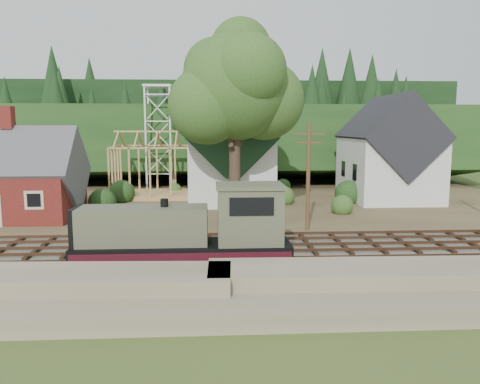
{
  "coord_description": "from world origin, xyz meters",
  "views": [
    {
      "loc": [
        0.28,
        -27.47,
        7.71
      ],
      "look_at": [
        2.19,
        6.0,
        3.0
      ],
      "focal_mm": 35.0,
      "sensor_mm": 36.0,
      "label": 1
    }
  ],
  "objects": [
    {
      "name": "car_blue",
      "position": [
        -8.22,
        8.97,
        0.89
      ],
      "size": [
        3.21,
        3.59,
        1.18
      ],
      "primitive_type": "imported",
      "rotation": [
        0.0,
        0.0,
        0.66
      ],
      "color": "#61A8D1",
      "rests_on": "village_flat"
    },
    {
      "name": "embankment",
      "position": [
        0.0,
        -8.5,
        0.0
      ],
      "size": [
        64.0,
        5.0,
        1.6
      ],
      "primitive_type": "cube",
      "color": "#7F7259",
      "rests_on": "ground"
    },
    {
      "name": "locomotive",
      "position": [
        -0.94,
        -3.0,
        2.03
      ],
      "size": [
        11.27,
        2.82,
        4.53
      ],
      "color": "black",
      "rests_on": "railroad_bed"
    },
    {
      "name": "church",
      "position": [
        2.0,
        19.68,
        5.18
      ],
      "size": [
        8.4,
        15.17,
        13.0
      ],
      "color": "silver",
      "rests_on": "village_flat"
    },
    {
      "name": "telegraph_pole_near",
      "position": [
        7.0,
        5.2,
        4.25
      ],
      "size": [
        2.2,
        0.28,
        8.0
      ],
      "color": "#4C331E",
      "rests_on": "ground"
    },
    {
      "name": "big_tree",
      "position": [
        2.17,
        10.08,
        10.22
      ],
      "size": [
        10.9,
        8.4,
        14.7
      ],
      "color": "#38281E",
      "rests_on": "village_flat"
    },
    {
      "name": "ground",
      "position": [
        0.0,
        0.0,
        0.0
      ],
      "size": [
        140.0,
        140.0,
        0.0
      ],
      "primitive_type": "plane",
      "color": "#384C1E",
      "rests_on": "ground"
    },
    {
      "name": "farmhouse",
      "position": [
        18.0,
        19.0,
        4.87
      ],
      "size": [
        8.4,
        10.8,
        10.6
      ],
      "color": "silver",
      "rests_on": "village_flat"
    },
    {
      "name": "timber_frame",
      "position": [
        -6.0,
        22.0,
        3.27
      ],
      "size": [
        8.2,
        6.2,
        6.99
      ],
      "color": "tan",
      "rests_on": "village_flat"
    },
    {
      "name": "car_red",
      "position": [
        18.75,
        15.62,
        0.89
      ],
      "size": [
        4.45,
        2.39,
        1.19
      ],
      "primitive_type": "imported",
      "rotation": [
        0.0,
        0.0,
        1.47
      ],
      "color": "red",
      "rests_on": "village_flat"
    },
    {
      "name": "ridge",
      "position": [
        0.0,
        58.0,
        0.0
      ],
      "size": [
        80.0,
        20.0,
        12.0
      ],
      "primitive_type": "cube",
      "color": "black",
      "rests_on": "ground"
    },
    {
      "name": "depot",
      "position": [
        -16.0,
        11.0,
        3.21
      ],
      "size": [
        10.8,
        7.41,
        9.0
      ],
      "color": "#5B1416",
      "rests_on": "village_flat"
    },
    {
      "name": "railroad_bed",
      "position": [
        0.0,
        0.0,
        0.08
      ],
      "size": [
        64.0,
        11.0,
        0.16
      ],
      "primitive_type": "cube",
      "color": "#726B5B",
      "rests_on": "ground"
    },
    {
      "name": "lattice_tower",
      "position": [
        -6.0,
        28.0,
        10.03
      ],
      "size": [
        3.2,
        3.2,
        12.12
      ],
      "color": "silver",
      "rests_on": "village_flat"
    },
    {
      "name": "hillside",
      "position": [
        0.0,
        42.0,
        0.0
      ],
      "size": [
        70.0,
        28.96,
        12.74
      ],
      "primitive_type": "cube",
      "rotation": [
        -0.17,
        0.0,
        0.0
      ],
      "color": "#1E3F19",
      "rests_on": "ground"
    },
    {
      "name": "village_flat",
      "position": [
        0.0,
        18.0,
        0.15
      ],
      "size": [
        64.0,
        26.0,
        0.3
      ],
      "primitive_type": "cube",
      "color": "brown",
      "rests_on": "ground"
    }
  ]
}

